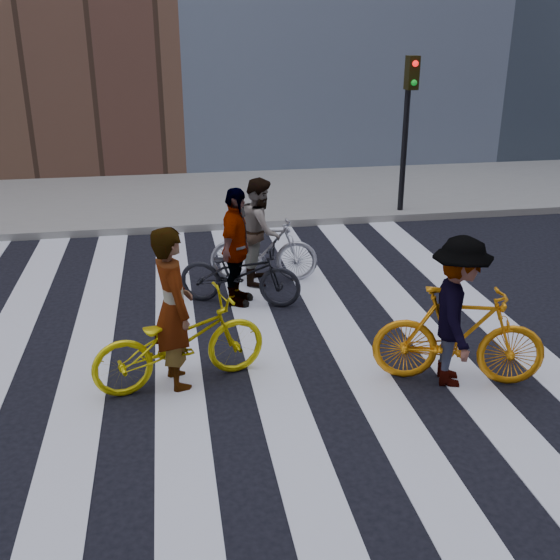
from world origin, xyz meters
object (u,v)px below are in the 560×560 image
object	(u,v)px
bike_yellow_right	(459,336)
rider_right	(457,312)
traffic_signal	(408,109)
bike_yellow_left	(180,341)
bike_silver_mid	(264,250)
rider_mid	(260,231)
bike_dark_rear	(240,273)
rider_left	(173,308)
rider_rear	(236,248)

from	to	relation	value
bike_yellow_right	rider_right	bearing A→B (deg)	107.22
traffic_signal	bike_yellow_left	distance (m)	8.16
bike_yellow_right	bike_silver_mid	bearing A→B (deg)	42.54
rider_mid	bike_yellow_left	bearing A→B (deg)	166.81
bike_dark_rear	rider_left	xyz separation A→B (m)	(-0.99, -2.20, 0.46)
bike_yellow_left	rider_left	size ratio (longest dim) A/B	1.07
traffic_signal	bike_yellow_left	world-z (taller)	traffic_signal
bike_yellow_right	rider_left	distance (m)	3.24
rider_right	rider_rear	world-z (taller)	rider_rear
traffic_signal	bike_yellow_right	size ratio (longest dim) A/B	1.72
bike_silver_mid	rider_right	xyz separation A→B (m)	(1.65, -3.59, 0.36)
bike_dark_rear	rider_right	size ratio (longest dim) A/B	1.04
bike_silver_mid	rider_mid	distance (m)	0.33
bike_yellow_left	rider_mid	bearing A→B (deg)	-38.71
traffic_signal	bike_dark_rear	xyz separation A→B (m)	(-3.97, -4.08, -1.80)
bike_silver_mid	rider_left	xyz separation A→B (m)	(-1.48, -3.08, 0.42)
bike_silver_mid	rider_mid	bearing A→B (deg)	100.94
bike_silver_mid	rider_left	bearing A→B (deg)	165.28
traffic_signal	rider_rear	bearing A→B (deg)	-134.60
bike_yellow_left	bike_silver_mid	xyz separation A→B (m)	(1.43, 3.08, -0.01)
bike_yellow_left	rider_mid	size ratio (longest dim) A/B	1.19
bike_yellow_left	rider_rear	xyz separation A→B (m)	(0.89, 2.20, 0.35)
rider_right	bike_yellow_right	bearing A→B (deg)	-72.78
traffic_signal	rider_rear	world-z (taller)	traffic_signal
bike_yellow_right	rider_rear	bearing A→B (deg)	56.79
bike_silver_mid	bike_yellow_right	distance (m)	3.98
rider_rear	rider_mid	bearing A→B (deg)	-7.72
bike_silver_mid	bike_dark_rear	distance (m)	1.01
traffic_signal	rider_mid	bearing A→B (deg)	-137.88
traffic_signal	bike_yellow_right	distance (m)	7.22
rider_left	bike_dark_rear	bearing A→B (deg)	-38.88
rider_right	rider_rear	xyz separation A→B (m)	(-2.19, 2.71, 0.00)
bike_yellow_right	bike_dark_rear	size ratio (longest dim) A/B	1.06
bike_yellow_left	rider_left	xyz separation A→B (m)	(-0.05, 0.00, 0.41)
bike_yellow_right	rider_mid	world-z (taller)	rider_mid
bike_dark_rear	rider_right	bearing A→B (deg)	-120.52
bike_dark_rear	bike_yellow_left	bearing A→B (deg)	177.98
traffic_signal	bike_dark_rear	size ratio (longest dim) A/B	1.82
bike_dark_rear	rider_mid	distance (m)	1.05
bike_dark_rear	rider_rear	distance (m)	0.40
rider_right	rider_rear	bearing A→B (deg)	56.15
traffic_signal	bike_dark_rear	distance (m)	5.97
bike_yellow_right	rider_mid	size ratio (longest dim) A/B	1.15
bike_yellow_right	rider_right	size ratio (longest dim) A/B	1.10
rider_left	rider_right	world-z (taller)	rider_left
bike_silver_mid	rider_right	size ratio (longest dim) A/B	0.98
bike_dark_rear	rider_rear	bearing A→B (deg)	111.19
bike_silver_mid	bike_yellow_right	world-z (taller)	bike_yellow_right
bike_yellow_left	rider_left	distance (m)	0.42
traffic_signal	rider_left	size ratio (longest dim) A/B	1.76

